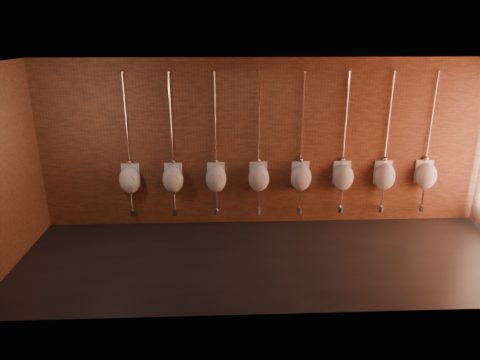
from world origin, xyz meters
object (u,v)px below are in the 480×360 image
object	(u,v)px
urinal_5	(343,176)
urinal_6	(385,176)
urinal_0	(130,179)
urinal_2	(216,178)
urinal_4	(301,177)
urinal_1	(173,179)
urinal_3	(259,178)
urinal_7	(426,175)

from	to	relation	value
urinal_5	urinal_6	xyz separation A→B (m)	(0.82, 0.00, 0.00)
urinal_0	urinal_2	size ratio (longest dim) A/B	1.00
urinal_4	urinal_6	world-z (taller)	same
urinal_0	urinal_5	bearing A→B (deg)	0.00
urinal_0	urinal_5	world-z (taller)	same
urinal_1	urinal_6	bearing A→B (deg)	0.00
urinal_1	urinal_3	size ratio (longest dim) A/B	1.00
urinal_3	urinal_7	distance (m)	3.26
urinal_7	urinal_0	bearing A→B (deg)	180.00
urinal_4	urinal_0	bearing A→B (deg)	180.00
urinal_3	urinal_2	bearing A→B (deg)	180.00
urinal_1	urinal_7	size ratio (longest dim) A/B	1.00
urinal_2	urinal_0	bearing A→B (deg)	180.00
urinal_0	urinal_2	xyz separation A→B (m)	(1.63, 0.00, 0.00)
urinal_0	urinal_3	size ratio (longest dim) A/B	1.00
urinal_0	urinal_4	distance (m)	3.26
urinal_0	urinal_7	xyz separation A→B (m)	(5.71, 0.00, 0.00)
urinal_1	urinal_2	world-z (taller)	same
urinal_6	urinal_1	bearing A→B (deg)	180.00
urinal_2	urinal_7	size ratio (longest dim) A/B	1.00
urinal_2	urinal_3	world-z (taller)	same
urinal_5	urinal_7	distance (m)	1.63
urinal_0	urinal_6	world-z (taller)	same
urinal_4	urinal_6	xyz separation A→B (m)	(1.63, 0.00, 0.00)
urinal_2	urinal_4	world-z (taller)	same
urinal_3	urinal_6	distance (m)	2.45
urinal_2	urinal_4	size ratio (longest dim) A/B	1.00
urinal_3	urinal_5	size ratio (longest dim) A/B	1.00
urinal_2	urinal_4	xyz separation A→B (m)	(1.63, 0.00, 0.00)
urinal_4	urinal_7	xyz separation A→B (m)	(2.45, 0.00, 0.00)
urinal_0	urinal_7	bearing A→B (deg)	0.00
urinal_2	urinal_7	bearing A→B (deg)	0.00
urinal_1	urinal_0	bearing A→B (deg)	180.00
urinal_1	urinal_5	xyz separation A→B (m)	(3.26, 0.00, 0.00)
urinal_1	urinal_4	world-z (taller)	same
urinal_4	urinal_7	bearing A→B (deg)	0.00
urinal_2	urinal_4	bearing A→B (deg)	0.00
urinal_5	urinal_3	bearing A→B (deg)	180.00
urinal_1	urinal_6	size ratio (longest dim) A/B	1.00
urinal_6	urinal_7	distance (m)	0.82
urinal_0	urinal_3	distance (m)	2.45
urinal_4	urinal_5	bearing A→B (deg)	0.00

